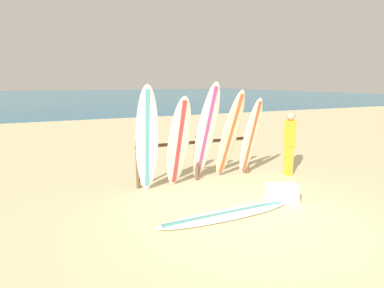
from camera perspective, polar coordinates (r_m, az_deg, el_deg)
name	(u,v)px	position (r m, az deg, el deg)	size (l,w,h in m)	color
ground_plane	(252,219)	(6.38, 10.18, -12.28)	(120.00, 120.00, 0.00)	beige
ocean_water	(53,96)	(62.90, -22.43, 7.49)	(120.00, 80.00, 0.01)	#196B93
surfboard_rack	(197,151)	(8.42, 0.88, -1.27)	(3.17, 0.09, 1.12)	brown
surfboard_leaning_far_left	(147,140)	(7.41, -7.60, 0.70)	(0.59, 0.68, 2.41)	white
surfboard_leaning_left	(179,143)	(7.69, -2.28, 0.21)	(0.57, 0.76, 2.16)	silver
surfboard_leaning_center_left	(206,134)	(8.04, 2.33, 1.77)	(0.54, 1.18, 2.47)	white
surfboard_leaning_center	(230,136)	(8.36, 6.39, 1.42)	(0.49, 1.06, 2.29)	beige
surfboard_leaning_center_right	(251,137)	(8.82, 9.88, 1.10)	(0.55, 0.72, 2.07)	white
surfboard_lying_on_sand	(226,214)	(6.41, 5.77, -11.73)	(2.79, 0.60, 0.08)	white
beachgoer_standing	(290,140)	(9.21, 16.14, 0.57)	(0.23, 0.28, 1.69)	gold
cooler_box	(282,193)	(7.31, 14.94, -8.00)	(0.60, 0.40, 0.36)	white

